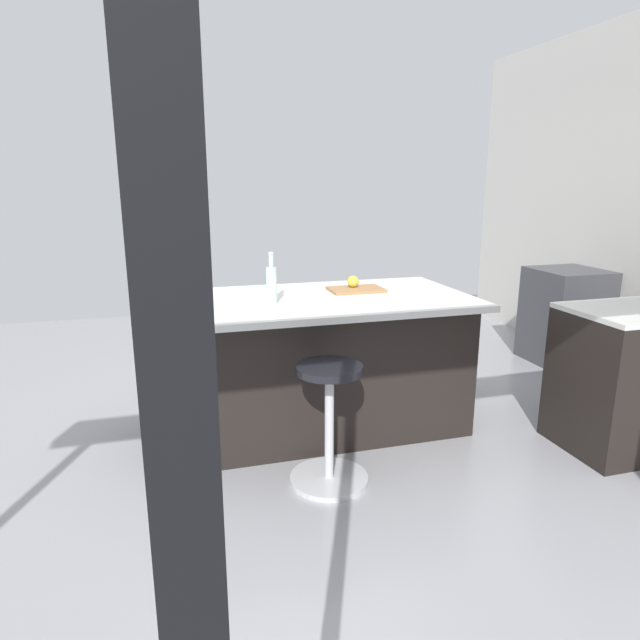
# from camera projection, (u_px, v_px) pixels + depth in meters

# --- Properties ---
(ground_plane) EXTENTS (7.68, 7.68, 0.00)m
(ground_plane) POSITION_uv_depth(u_px,v_px,m) (319.00, 436.00, 3.63)
(ground_plane) COLOR gray
(oven_range) EXTENTS (0.60, 0.61, 0.86)m
(oven_range) POSITION_uv_depth(u_px,v_px,m) (565.00, 316.00, 5.05)
(oven_range) COLOR #38383D
(oven_range) RESTS_ON ground_plane
(kitchen_island) EXTENTS (1.96, 1.07, 0.91)m
(kitchen_island) POSITION_uv_depth(u_px,v_px,m) (316.00, 362.00, 3.67)
(kitchen_island) COLOR black
(kitchen_island) RESTS_ON ground_plane
(stool_by_window) EXTENTS (0.44, 0.44, 0.68)m
(stool_by_window) POSITION_uv_depth(u_px,v_px,m) (329.00, 428.00, 3.01)
(stool_by_window) COLOR #B7B7BC
(stool_by_window) RESTS_ON ground_plane
(cutting_board) EXTENTS (0.36, 0.24, 0.02)m
(cutting_board) POSITION_uv_depth(u_px,v_px,m) (356.00, 290.00, 3.72)
(cutting_board) COLOR olive
(cutting_board) RESTS_ON kitchen_island
(apple_yellow) EXTENTS (0.08, 0.08, 0.08)m
(apple_yellow) POSITION_uv_depth(u_px,v_px,m) (353.00, 282.00, 3.74)
(apple_yellow) COLOR gold
(apple_yellow) RESTS_ON cutting_board
(water_bottle) EXTENTS (0.06, 0.06, 0.31)m
(water_bottle) POSITION_uv_depth(u_px,v_px,m) (272.00, 284.00, 3.32)
(water_bottle) COLOR silver
(water_bottle) RESTS_ON kitchen_island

